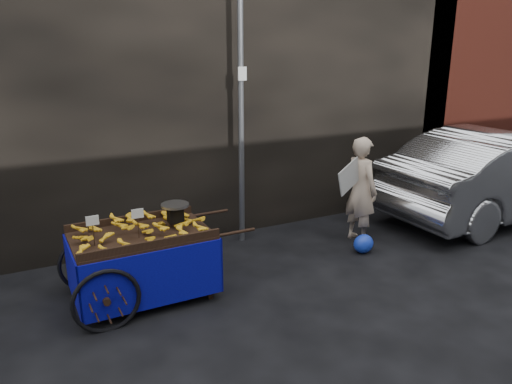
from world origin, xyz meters
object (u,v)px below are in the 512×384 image
vendor (361,190)px  parked_car (502,173)px  banana_cart (137,241)px  plastic_bag (363,244)px

vendor → parked_car: (2.80, -0.15, -0.05)m
banana_cart → plastic_bag: bearing=-3.0°
vendor → parked_car: bearing=-100.8°
vendor → plastic_bag: (-0.22, -0.40, -0.64)m
vendor → parked_car: 2.81m
plastic_bag → banana_cart: bearing=177.7°
banana_cart → vendor: 3.31m
vendor → plastic_bag: bearing=143.9°
plastic_bag → parked_car: size_ratio=0.07×
banana_cart → parked_car: bearing=0.4°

